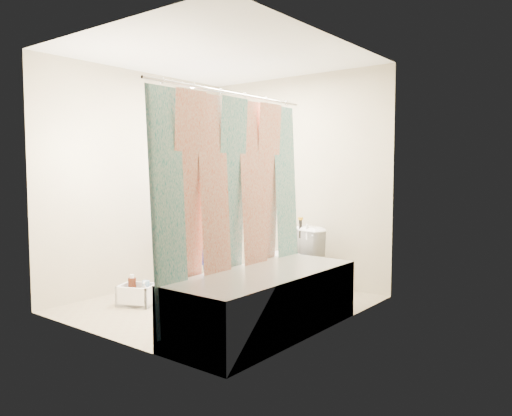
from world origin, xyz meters
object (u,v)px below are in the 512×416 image
Objects in this scene: bathtub at (265,300)px; cleaning_caddy at (138,296)px; toilet at (289,260)px; plumber at (210,206)px.

cleaning_caddy is (-1.47, -0.10, -0.17)m from bathtub.
bathtub is at bearing -39.39° from toilet.
toilet reaches higher than cleaning_caddy.
bathtub is 1.49m from cleaning_caddy.
plumber reaches higher than cleaning_caddy.
plumber is at bearing 55.37° from cleaning_caddy.
toilet is 1.71× the size of cleaning_caddy.
bathtub reaches higher than cleaning_caddy.
plumber is at bearing 150.18° from bathtub.
bathtub is at bearing -19.18° from cleaning_caddy.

